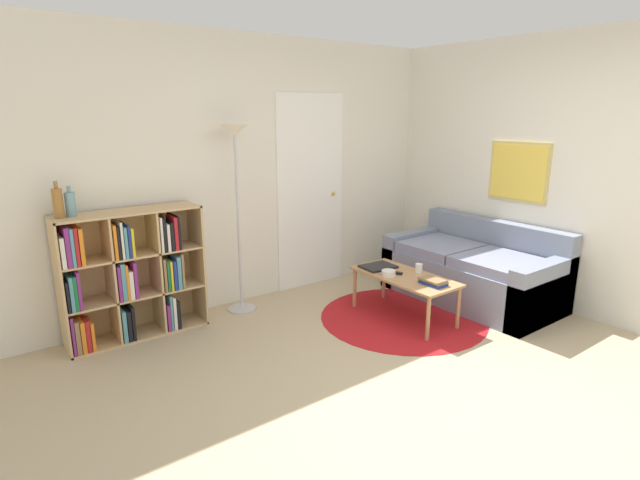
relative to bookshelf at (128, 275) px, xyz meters
name	(u,v)px	position (x,y,z in m)	size (l,w,h in m)	color
ground_plane	(459,402)	(1.41, -2.35, -0.55)	(14.00, 14.00, 0.00)	tan
wall_back	(261,172)	(1.44, 0.21, 0.74)	(7.21, 0.11, 2.60)	silver
wall_right	(498,169)	(3.54, -1.09, 0.75)	(0.08, 5.54, 2.60)	silver
rug	(403,317)	(2.14, -1.13, -0.55)	(1.55, 1.55, 0.01)	#B2191E
bookshelf	(128,275)	(0.00, 0.00, 0.00)	(1.16, 0.34, 1.10)	tan
floor_lamp	(236,161)	(1.03, -0.04, 0.89)	(0.27, 0.27, 1.78)	#B7B7BC
couch	(475,272)	(3.11, -1.21, -0.27)	(0.90, 1.70, 0.78)	gray
coffee_table	(405,280)	(2.16, -1.12, -0.18)	(0.48, 1.02, 0.41)	#AD7F51
laptop	(378,267)	(2.12, -0.80, -0.13)	(0.33, 0.27, 0.02)	black
bowl	(389,273)	(2.02, -1.04, -0.11)	(0.13, 0.13, 0.05)	silver
book_stack_on_table	(433,282)	(2.17, -1.45, -0.11)	(0.16, 0.23, 0.05)	navy
cup	(419,268)	(2.31, -1.15, -0.09)	(0.07, 0.07, 0.09)	white
remote	(395,273)	(2.12, -1.03, -0.13)	(0.09, 0.15, 0.02)	black
bottle_left	(58,203)	(-0.46, 0.01, 0.67)	(0.08, 0.08, 0.28)	olive
bottle_middle	(70,204)	(-0.37, 0.02, 0.65)	(0.08, 0.08, 0.24)	#6B93A3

